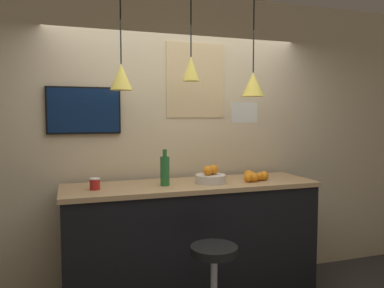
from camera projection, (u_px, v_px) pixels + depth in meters
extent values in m
cube|color=beige|center=(178.00, 142.00, 3.73)|extent=(8.00, 0.06, 2.90)
cube|color=black|center=(192.00, 246.00, 3.38)|extent=(2.22, 0.62, 1.07)
cube|color=tan|center=(192.00, 185.00, 3.34)|extent=(2.26, 0.66, 0.04)
cylinder|color=black|center=(214.00, 250.00, 2.72)|extent=(0.35, 0.35, 0.06)
cylinder|color=beige|center=(211.00, 179.00, 3.35)|extent=(0.27, 0.27, 0.07)
sphere|color=orange|center=(208.00, 171.00, 3.30)|extent=(0.08, 0.08, 0.08)
sphere|color=orange|center=(208.00, 170.00, 3.38)|extent=(0.08, 0.08, 0.08)
sphere|color=orange|center=(214.00, 170.00, 3.36)|extent=(0.09, 0.09, 0.09)
sphere|color=orange|center=(209.00, 170.00, 3.36)|extent=(0.07, 0.07, 0.07)
sphere|color=orange|center=(248.00, 175.00, 3.55)|extent=(0.07, 0.07, 0.07)
sphere|color=orange|center=(254.00, 176.00, 3.46)|extent=(0.08, 0.08, 0.08)
sphere|color=orange|center=(260.00, 176.00, 3.46)|extent=(0.08, 0.08, 0.08)
sphere|color=orange|center=(249.00, 175.00, 3.51)|extent=(0.08, 0.08, 0.08)
sphere|color=orange|center=(252.00, 176.00, 3.48)|extent=(0.08, 0.08, 0.08)
sphere|color=orange|center=(254.00, 178.00, 3.39)|extent=(0.08, 0.08, 0.08)
sphere|color=orange|center=(249.00, 175.00, 3.53)|extent=(0.09, 0.09, 0.09)
sphere|color=orange|center=(264.00, 176.00, 3.49)|extent=(0.08, 0.08, 0.08)
sphere|color=orange|center=(263.00, 177.00, 3.47)|extent=(0.07, 0.07, 0.07)
sphere|color=orange|center=(251.00, 177.00, 3.39)|extent=(0.08, 0.08, 0.08)
sphere|color=orange|center=(248.00, 178.00, 3.38)|extent=(0.08, 0.08, 0.08)
cylinder|color=#286B33|center=(165.00, 171.00, 3.21)|extent=(0.08, 0.08, 0.25)
cylinder|color=#286B33|center=(165.00, 153.00, 3.20)|extent=(0.04, 0.04, 0.06)
cylinder|color=red|center=(95.00, 184.00, 3.04)|extent=(0.08, 0.08, 0.09)
cylinder|color=white|center=(95.00, 179.00, 3.03)|extent=(0.08, 0.08, 0.01)
cylinder|color=black|center=(121.00, 23.00, 3.07)|extent=(0.01, 0.01, 0.66)
cone|color=#EAD14C|center=(121.00, 77.00, 3.10)|extent=(0.19, 0.19, 0.22)
sphere|color=#F9EFCC|center=(121.00, 88.00, 3.11)|extent=(0.04, 0.04, 0.04)
cylinder|color=black|center=(191.00, 24.00, 3.26)|extent=(0.01, 0.01, 0.57)
cone|color=#EAD14C|center=(191.00, 69.00, 3.29)|extent=(0.15, 0.15, 0.21)
sphere|color=#F9EFCC|center=(191.00, 79.00, 3.29)|extent=(0.04, 0.04, 0.04)
cylinder|color=black|center=(254.00, 35.00, 3.45)|extent=(0.01, 0.01, 0.68)
cone|color=#EAD14C|center=(253.00, 84.00, 3.49)|extent=(0.21, 0.21, 0.22)
sphere|color=#F9EFCC|center=(253.00, 94.00, 3.49)|extent=(0.04, 0.04, 0.04)
cube|color=black|center=(84.00, 110.00, 3.38)|extent=(0.65, 0.04, 0.43)
cube|color=#0F2347|center=(84.00, 110.00, 3.36)|extent=(0.62, 0.01, 0.40)
cube|color=silver|center=(244.00, 112.00, 3.17)|extent=(0.24, 0.01, 0.17)
cube|color=#DBBC84|center=(196.00, 80.00, 3.70)|extent=(0.60, 0.01, 0.73)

